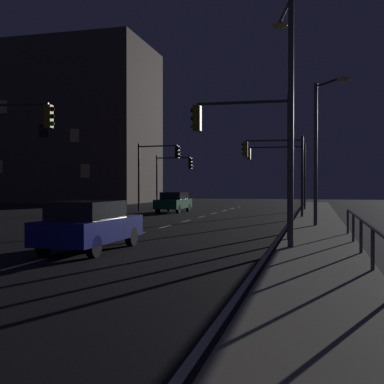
# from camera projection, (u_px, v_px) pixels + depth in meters

# --- Properties ---
(ground_plane) EXTENTS (112.00, 112.00, 0.00)m
(ground_plane) POSITION_uv_depth(u_px,v_px,m) (140.00, 233.00, 20.74)
(ground_plane) COLOR black
(ground_plane) RESTS_ON ground
(sidewalk_right) EXTENTS (2.55, 77.00, 0.14)m
(sidewalk_right) POSITION_uv_depth(u_px,v_px,m) (319.00, 236.00, 18.88)
(sidewalk_right) COLOR #9E937F
(sidewalk_right) RESTS_ON ground
(lane_markings_center) EXTENTS (0.14, 50.00, 0.01)m
(lane_markings_center) POSITION_uv_depth(u_px,v_px,m) (165.00, 227.00, 24.13)
(lane_markings_center) COLOR silver
(lane_markings_center) RESTS_ON ground
(lane_edge_line) EXTENTS (0.14, 53.00, 0.01)m
(lane_edge_line) POSITION_uv_depth(u_px,v_px,m) (287.00, 227.00, 24.11)
(lane_edge_line) COLOR silver
(lane_edge_line) RESTS_ON ground
(car) EXTENTS (1.86, 4.42, 1.57)m
(car) POSITION_uv_depth(u_px,v_px,m) (90.00, 225.00, 15.17)
(car) COLOR navy
(car) RESTS_ON ground
(car_oncoming) EXTENTS (1.86, 4.42, 1.57)m
(car_oncoming) POSITION_uv_depth(u_px,v_px,m) (174.00, 202.00, 37.36)
(car_oncoming) COLOR #14592D
(car_oncoming) RESTS_ON ground
(traffic_light_far_right) EXTENTS (4.94, 0.37, 5.39)m
(traffic_light_far_right) POSITION_uv_depth(u_px,v_px,m) (278.00, 163.00, 40.01)
(traffic_light_far_right) COLOR #38383D
(traffic_light_far_right) RESTS_ON sidewalk_right
(traffic_light_overhead_east) EXTENTS (3.55, 0.46, 4.84)m
(traffic_light_overhead_east) POSITION_uv_depth(u_px,v_px,m) (173.00, 171.00, 43.48)
(traffic_light_overhead_east) COLOR #4C4C51
(traffic_light_overhead_east) RESTS_ON ground
(traffic_light_near_left) EXTENTS (3.82, 0.63, 5.00)m
(traffic_light_near_left) POSITION_uv_depth(u_px,v_px,m) (275.00, 160.00, 30.14)
(traffic_light_near_left) COLOR #38383D
(traffic_light_near_left) RESTS_ON sidewalk_right
(traffic_light_mid_left) EXTENTS (3.37, 0.61, 5.72)m
(traffic_light_mid_left) POSITION_uv_depth(u_px,v_px,m) (11.00, 140.00, 20.28)
(traffic_light_mid_left) COLOR #38383D
(traffic_light_mid_left) RESTS_ON ground
(traffic_light_far_left) EXTENTS (3.74, 0.37, 5.22)m
(traffic_light_far_left) POSITION_uv_depth(u_px,v_px,m) (245.00, 138.00, 17.70)
(traffic_light_far_left) COLOR #2D3033
(traffic_light_far_left) RESTS_ON sidewalk_right
(traffic_light_near_right) EXTENTS (3.69, 0.67, 5.46)m
(traffic_light_near_right) POSITION_uv_depth(u_px,v_px,m) (156.00, 163.00, 38.22)
(traffic_light_near_right) COLOR #38383D
(traffic_light_near_right) RESTS_ON ground
(street_lamp_mid_block) EXTENTS (1.54, 2.07, 6.85)m
(street_lamp_mid_block) POSITION_uv_depth(u_px,v_px,m) (321.00, 138.00, 22.82)
(street_lamp_mid_block) COLOR #4C4C51
(street_lamp_mid_block) RESTS_ON sidewalk_right
(street_lamp_median) EXTENTS (0.87, 2.40, 7.88)m
(street_lamp_median) POSITION_uv_depth(u_px,v_px,m) (289.00, 97.00, 15.37)
(street_lamp_median) COLOR #4C4C51
(street_lamp_median) RESTS_ON sidewalk_right
(barrier_fence) EXTENTS (0.09, 20.26, 0.98)m
(barrier_fence) POSITION_uv_depth(u_px,v_px,m) (381.00, 245.00, 9.48)
(barrier_fence) COLOR #59595E
(barrier_fence) RESTS_ON sidewalk_right
(building_distant) EXTENTS (25.47, 12.92, 19.52)m
(building_distant) POSITION_uv_depth(u_px,v_px,m) (53.00, 126.00, 62.11)
(building_distant) COLOR brown
(building_distant) RESTS_ON ground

